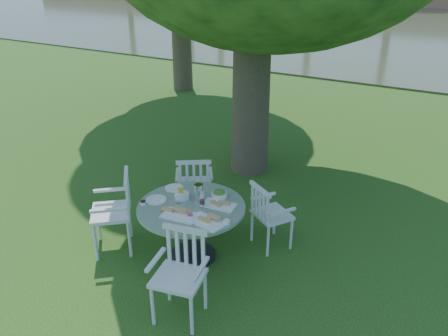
% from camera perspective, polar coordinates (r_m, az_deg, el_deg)
% --- Properties ---
extents(ground, '(140.00, 140.00, 0.00)m').
position_cam_1_polar(ground, '(6.01, -0.98, -8.07)').
color(ground, '#15390B').
rests_on(ground, ground).
extents(table, '(1.27, 1.27, 0.72)m').
position_cam_1_polar(table, '(5.22, -4.24, -6.40)').
color(table, black).
rests_on(table, ground).
extents(chair_ne, '(0.59, 0.58, 0.87)m').
position_cam_1_polar(chair_ne, '(5.44, 5.57, -5.70)').
color(chair_ne, silver).
rests_on(chair_ne, ground).
extents(chair_nw, '(0.64, 0.63, 0.93)m').
position_cam_1_polar(chair_nw, '(6.04, -3.90, -1.96)').
color(chair_nw, silver).
rests_on(chair_nw, ground).
extents(chair_sw, '(0.70, 0.70, 1.02)m').
position_cam_1_polar(chair_sw, '(5.51, -13.55, -4.89)').
color(chair_sw, silver).
rests_on(chair_sw, ground).
extents(chair_se, '(0.56, 0.53, 0.94)m').
position_cam_1_polar(chair_se, '(4.47, -5.51, -12.71)').
color(chair_se, silver).
rests_on(chair_se, ground).
extents(tableware, '(1.16, 0.84, 0.22)m').
position_cam_1_polar(tableware, '(5.14, -3.74, -4.38)').
color(tableware, white).
rests_on(tableware, table).
extents(river, '(100.00, 28.00, 0.12)m').
position_cam_1_polar(river, '(27.60, 25.93, 15.82)').
color(river, '#343C23').
rests_on(river, ground).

